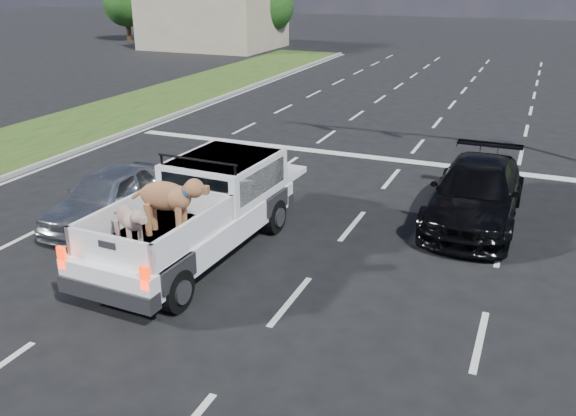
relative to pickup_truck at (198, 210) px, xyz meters
name	(u,v)px	position (x,y,z in m)	size (l,w,h in m)	color
ground	(211,284)	(0.93, -1.19, -1.03)	(160.00, 160.00, 0.00)	black
road_markings	(321,186)	(0.93, 5.38, -1.03)	(17.75, 60.00, 0.01)	silver
grass_median_left	(10,148)	(-10.57, 4.81, -0.98)	(5.00, 60.00, 0.10)	#204414
curb_left	(65,155)	(-8.12, 4.81, -0.96)	(0.15, 60.00, 0.14)	gray
building_left	(214,20)	(-19.07, 34.81, 1.17)	(10.00, 8.00, 4.40)	tan
tree_far_a	(126,3)	(-29.07, 36.81, 2.25)	(4.20, 4.20, 5.40)	#332114
tree_far_b	(184,4)	(-23.07, 36.81, 2.25)	(4.20, 4.20, 5.40)	#332114
tree_far_c	(268,6)	(-15.07, 36.81, 2.25)	(4.20, 4.20, 5.40)	#332114
pickup_truck	(198,210)	(0.00, 0.00, 0.00)	(2.41, 5.92, 2.19)	black
silver_sedan	(109,196)	(-3.00, 0.72, -0.34)	(1.63, 4.05, 1.38)	#B5B8BC
black_coupe	(476,193)	(5.38, 4.29, -0.29)	(2.09, 5.15, 1.50)	black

